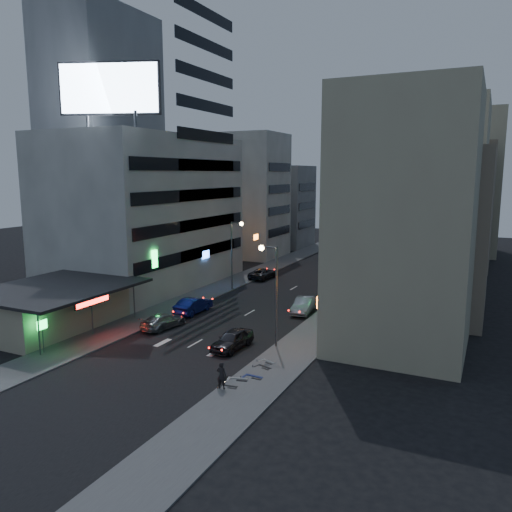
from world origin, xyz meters
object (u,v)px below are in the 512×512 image
Objects in this scene: parked_car_right_far at (346,281)px; person at (221,375)px; road_car_silver at (163,321)px; scooter_silver_b at (276,356)px; scooter_silver_a at (248,370)px; parked_car_left at (263,273)px; scooter_black_b at (272,361)px; road_car_blue at (193,305)px; parked_car_right_mid at (304,305)px; parked_car_right_near at (232,340)px; scooter_black_a at (238,379)px; scooter_blue at (264,369)px.

person is (0.83, -32.32, 0.28)m from parked_car_right_far.
road_car_silver reaches higher than scooter_silver_b.
scooter_silver_a is (11.93, -6.92, 0.07)m from road_car_silver.
road_car_silver is (0.82, -23.07, -0.02)m from parked_car_left.
scooter_black_b is at bearing 118.55° from parked_car_left.
person reaches higher than scooter_silver_a.
person reaches higher than parked_car_right_far.
parked_car_left is 34.24m from person.
road_car_blue is (0.60, -17.77, 0.10)m from parked_car_left.
scooter_silver_b is at bearing -87.40° from parked_car_right_far.
parked_car_right_mid is at bearing 131.43° from parked_car_left.
road_car_blue is 2.71× the size of scooter_black_b.
parked_car_right_near is 2.52× the size of scooter_silver_b.
parked_car_right_far is at bearing -4.74° from scooter_black_a.
scooter_blue is at bearing -127.00° from person.
parked_car_right_near is at bearing 173.96° from road_car_silver.
parked_car_left is 11.07m from parked_car_right_far.
scooter_silver_a is 1.05m from scooter_blue.
person reaches higher than scooter_black_a.
scooter_silver_a reaches higher than scooter_black_a.
parked_car_right_far is 28.02m from scooter_black_b.
parked_car_right_far is at bearing 80.79° from parked_car_right_mid.
scooter_black_a is 0.86× the size of scooter_silver_a.
parked_car_right_near is 5.27m from scooter_black_b.
person is 5.61m from scooter_silver_b.
scooter_black_a is at bearing 114.66° from parked_car_left.
scooter_black_a is at bearing -143.83° from person.
parked_car_right_far is 32.33m from person.
parked_car_left is 23.08m from road_car_silver.
scooter_blue is 1.70m from scooter_black_b.
parked_car_right_mid is at bearing 29.09° from scooter_black_b.
scooter_black_a is at bearing -164.50° from scooter_silver_b.
person is at bearing -172.06° from scooter_silver_b.
person is at bearing -90.68° from parked_car_right_far.
scooter_silver_a is (12.14, -12.22, -0.05)m from road_car_blue.
parked_car_left is at bearing -74.31° from person.
scooter_black_a is at bearing 159.66° from scooter_blue.
scooter_black_a is at bearing -89.14° from parked_car_right_far.
parked_car_right_near is 8.34m from road_car_silver.
parked_car_right_mid reaches higher than parked_car_right_near.
scooter_black_b is at bearing -32.17° from scooter_silver_a.
road_car_silver is at bearing -115.91° from parked_car_right_far.
scooter_black_b is at bearing 167.93° from road_car_silver.
scooter_black_a is (11.91, -8.31, -0.02)m from road_car_silver.
parked_car_right_far is 1.09× the size of road_car_silver.
scooter_silver_a reaches higher than scooter_blue.
person is at bearing 143.93° from scooter_silver_a.
person is (2.99, -7.01, 0.25)m from parked_car_right_near.
scooter_silver_b is at bearing 171.87° from road_car_silver.
parked_car_left is at bearing 28.48° from scooter_blue.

